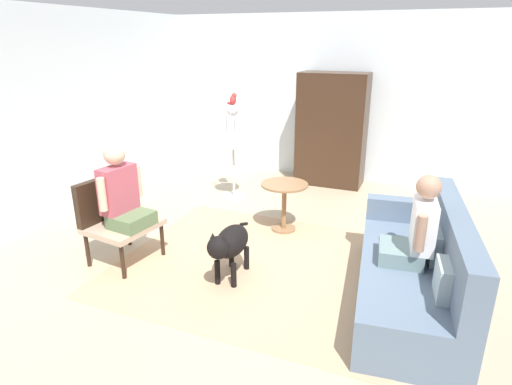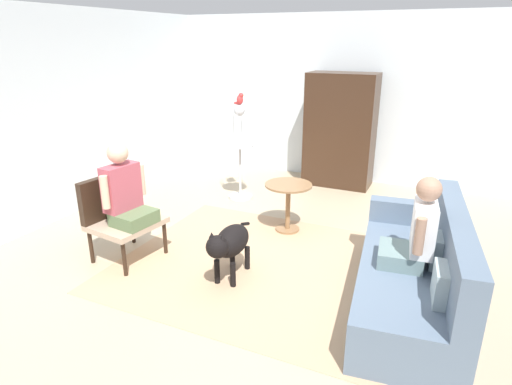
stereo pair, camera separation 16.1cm
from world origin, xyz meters
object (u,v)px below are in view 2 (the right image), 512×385
Objects in this scene: dog at (230,243)px; bird_cage_stand at (240,151)px; couch at (416,275)px; person_on_armchair at (125,191)px; person_on_couch at (416,232)px; armchair at (118,212)px; round_end_table at (288,198)px; parrot at (240,99)px; armoire_cabinet at (340,130)px.

dog is 0.62× the size of bird_cage_stand.
couch is 2.98m from person_on_armchair.
bird_cage_stand is at bearing 143.90° from person_on_couch.
person_on_armchair is (0.15, -0.02, 0.26)m from armchair.
person_on_couch is 1.30× the size of round_end_table.
armchair is 1.13× the size of person_on_couch.
person_on_armchair is at bearing -96.13° from parrot.
bird_cage_stand is at bearing -132.77° from armoire_cabinet.
couch is 1.75m from dog.
person_on_armchair is 2.25m from bird_cage_stand.
dog is at bearing -94.75° from round_end_table.
round_end_table is (1.46, 1.39, -0.09)m from armchair.
parrot is (0.39, 2.22, 0.96)m from armchair.
couch is 3.48× the size of round_end_table.
bird_cage_stand is (-2.65, 1.93, -0.02)m from person_on_couch.
couch is at bearing 8.89° from dog.
person_on_armchair is at bearing -111.78° from armoire_cabinet.
armchair is at bearing -136.29° from round_end_table.
parrot is at bearing 0.00° from bird_cage_stand.
person_on_couch reaches higher than dog.
couch is 2.37× the size of armchair.
armoire_cabinet is at bearing 47.23° from bird_cage_stand.
person_on_couch reaches higher than round_end_table.
bird_cage_stand is at bearing 84.15° from person_on_armchair.
parrot reaches higher than dog.
armoire_cabinet reaches higher than couch.
person_on_armchair is at bearing -176.47° from dog.
person_on_armchair is at bearing -173.29° from couch.
person_on_couch is 0.57× the size of bird_cage_stand.
armoire_cabinet is (1.16, 1.27, -0.59)m from parrot.
person_on_couch is 3.35m from parrot.
parrot reaches higher than armchair.
dog is at bearing 2.24° from armchair.
bird_cage_stand is at bearing 142.57° from round_end_table.
person_on_couch is at bearing 5.42° from armchair.
person_on_armchair is 1.39× the size of round_end_table.
bird_cage_stand is (-2.69, 1.90, 0.40)m from couch.
bird_cage_stand reaches higher than armchair.
armchair is at bearing -114.03° from armoire_cabinet.
armchair reaches higher than dog.
round_end_table is 1.39m from bird_cage_stand.
person_on_armchair is at bearing -132.70° from round_end_table.
person_on_couch is at bearing -35.15° from round_end_table.
bird_cage_stand is 0.76m from parrot.
person_on_couch is 0.93× the size of dog.
dog is (1.35, 0.05, -0.12)m from armchair.
couch is 3.32m from bird_cage_stand.
parrot is (-0.95, 2.17, 1.09)m from dog.
dog is 0.48× the size of armoire_cabinet.
couch reaches higher than round_end_table.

